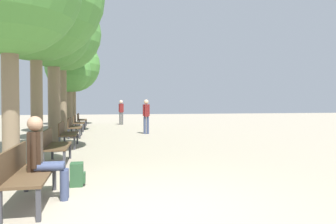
{
  "coord_description": "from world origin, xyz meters",
  "views": [
    {
      "loc": [
        -0.56,
        -4.44,
        1.5
      ],
      "look_at": [
        1.49,
        5.07,
        1.24
      ],
      "focal_mm": 35.0,
      "sensor_mm": 36.0,
      "label": 1
    }
  ],
  "objects_px": {
    "person_seated": "(43,156)",
    "backpack": "(77,174)",
    "bench_row_3": "(73,126)",
    "bench_row_4": "(78,122)",
    "tree_row_4": "(69,71)",
    "pedestrian_mid": "(121,111)",
    "bench_row_1": "(54,144)",
    "tree_row_2": "(54,32)",
    "bench_row_0": "(24,171)",
    "bench_row_5": "(81,119)",
    "tree_row_3": "(63,33)",
    "tree_row_5": "(72,65)",
    "pedestrian_near": "(146,114)",
    "bench_row_2": "(66,132)"
  },
  "relations": [
    {
      "from": "bench_row_0",
      "to": "tree_row_3",
      "type": "relative_size",
      "value": 0.24
    },
    {
      "from": "pedestrian_mid",
      "to": "bench_row_5",
      "type": "bearing_deg",
      "value": -151.42
    },
    {
      "from": "tree_row_3",
      "to": "backpack",
      "type": "height_order",
      "value": "tree_row_3"
    },
    {
      "from": "bench_row_3",
      "to": "tree_row_4",
      "type": "bearing_deg",
      "value": 96.54
    },
    {
      "from": "bench_row_1",
      "to": "backpack",
      "type": "distance_m",
      "value": 2.4
    },
    {
      "from": "bench_row_1",
      "to": "tree_row_2",
      "type": "relative_size",
      "value": 0.28
    },
    {
      "from": "bench_row_0",
      "to": "pedestrian_mid",
      "type": "distance_m",
      "value": 18.06
    },
    {
      "from": "bench_row_1",
      "to": "bench_row_4",
      "type": "relative_size",
      "value": 1.0
    },
    {
      "from": "bench_row_1",
      "to": "tree_row_2",
      "type": "bearing_deg",
      "value": 96.81
    },
    {
      "from": "tree_row_5",
      "to": "pedestrian_near",
      "type": "bearing_deg",
      "value": -61.63
    },
    {
      "from": "tree_row_4",
      "to": "person_seated",
      "type": "bearing_deg",
      "value": -86.77
    },
    {
      "from": "bench_row_3",
      "to": "bench_row_4",
      "type": "xyz_separation_m",
      "value": [
        0.0,
        3.28,
        0.0
      ]
    },
    {
      "from": "bench_row_0",
      "to": "bench_row_1",
      "type": "height_order",
      "value": "same"
    },
    {
      "from": "tree_row_2",
      "to": "tree_row_3",
      "type": "distance_m",
      "value": 3.59
    },
    {
      "from": "bench_row_2",
      "to": "bench_row_5",
      "type": "height_order",
      "value": "same"
    },
    {
      "from": "person_seated",
      "to": "backpack",
      "type": "relative_size",
      "value": 3.13
    },
    {
      "from": "bench_row_1",
      "to": "person_seated",
      "type": "distance_m",
      "value": 3.12
    },
    {
      "from": "tree_row_4",
      "to": "pedestrian_mid",
      "type": "height_order",
      "value": "tree_row_4"
    },
    {
      "from": "backpack",
      "to": "bench_row_1",
      "type": "bearing_deg",
      "value": 106.83
    },
    {
      "from": "bench_row_0",
      "to": "tree_row_3",
      "type": "distance_m",
      "value": 12.64
    },
    {
      "from": "bench_row_4",
      "to": "pedestrian_mid",
      "type": "relative_size",
      "value": 0.96
    },
    {
      "from": "bench_row_5",
      "to": "pedestrian_mid",
      "type": "xyz_separation_m",
      "value": [
        2.67,
        1.45,
        0.48
      ]
    },
    {
      "from": "bench_row_5",
      "to": "tree_row_4",
      "type": "height_order",
      "value": "tree_row_4"
    },
    {
      "from": "pedestrian_near",
      "to": "person_seated",
      "type": "bearing_deg",
      "value": -106.62
    },
    {
      "from": "bench_row_2",
      "to": "tree_row_2",
      "type": "height_order",
      "value": "tree_row_2"
    },
    {
      "from": "bench_row_1",
      "to": "person_seated",
      "type": "bearing_deg",
      "value": -85.56
    },
    {
      "from": "bench_row_0",
      "to": "bench_row_4",
      "type": "xyz_separation_m",
      "value": [
        0.0,
        13.12,
        0.0
      ]
    },
    {
      "from": "bench_row_2",
      "to": "pedestrian_mid",
      "type": "relative_size",
      "value": 0.96
    },
    {
      "from": "bench_row_1",
      "to": "bench_row_5",
      "type": "bearing_deg",
      "value": 90.0
    },
    {
      "from": "bench_row_4",
      "to": "pedestrian_mid",
      "type": "bearing_deg",
      "value": 60.61
    },
    {
      "from": "bench_row_0",
      "to": "person_seated",
      "type": "distance_m",
      "value": 0.35
    },
    {
      "from": "bench_row_3",
      "to": "tree_row_2",
      "type": "height_order",
      "value": "tree_row_2"
    },
    {
      "from": "bench_row_4",
      "to": "bench_row_3",
      "type": "bearing_deg",
      "value": -90.0
    },
    {
      "from": "tree_row_2",
      "to": "bench_row_5",
      "type": "bearing_deg",
      "value": 85.78
    },
    {
      "from": "bench_row_5",
      "to": "tree_row_3",
      "type": "height_order",
      "value": "tree_row_3"
    },
    {
      "from": "backpack",
      "to": "pedestrian_near",
      "type": "height_order",
      "value": "pedestrian_near"
    },
    {
      "from": "bench_row_1",
      "to": "tree_row_4",
      "type": "xyz_separation_m",
      "value": [
        -0.6,
        11.78,
        2.88
      ]
    },
    {
      "from": "bench_row_3",
      "to": "tree_row_5",
      "type": "xyz_separation_m",
      "value": [
        -0.6,
        8.2,
        3.57
      ]
    },
    {
      "from": "bench_row_2",
      "to": "bench_row_5",
      "type": "bearing_deg",
      "value": 90.0
    },
    {
      "from": "bench_row_1",
      "to": "tree_row_3",
      "type": "bearing_deg",
      "value": 94.01
    },
    {
      "from": "tree_row_5",
      "to": "backpack",
      "type": "relative_size",
      "value": 14.28
    },
    {
      "from": "tree_row_2",
      "to": "tree_row_5",
      "type": "relative_size",
      "value": 0.97
    },
    {
      "from": "bench_row_2",
      "to": "tree_row_5",
      "type": "xyz_separation_m",
      "value": [
        -0.6,
        11.48,
        3.57
      ]
    },
    {
      "from": "bench_row_2",
      "to": "tree_row_3",
      "type": "height_order",
      "value": "tree_row_3"
    },
    {
      "from": "tree_row_2",
      "to": "tree_row_5",
      "type": "height_order",
      "value": "tree_row_5"
    },
    {
      "from": "bench_row_5",
      "to": "bench_row_1",
      "type": "bearing_deg",
      "value": -90.0
    },
    {
      "from": "bench_row_3",
      "to": "pedestrian_near",
      "type": "height_order",
      "value": "pedestrian_near"
    },
    {
      "from": "bench_row_5",
      "to": "bench_row_2",
      "type": "bearing_deg",
      "value": -90.0
    },
    {
      "from": "bench_row_1",
      "to": "bench_row_3",
      "type": "distance_m",
      "value": 6.56
    },
    {
      "from": "tree_row_4",
      "to": "bench_row_1",
      "type": "bearing_deg",
      "value": -87.09
    }
  ]
}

